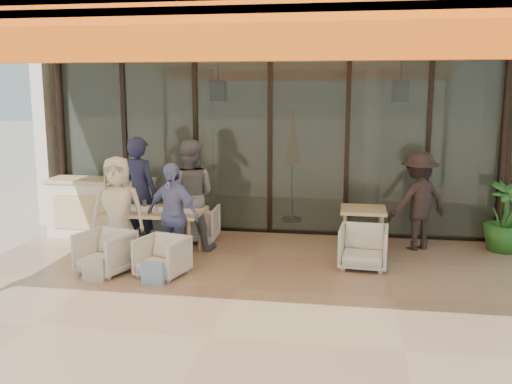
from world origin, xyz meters
TOP-DOWN VIEW (x-y plane):
  - ground at (0.00, 0.00)m, footprint 70.00×70.00m
  - terrace_floor at (0.00, 0.00)m, footprint 8.00×6.00m
  - terrace_structure at (0.00, -0.26)m, footprint 8.00×6.00m
  - glass_storefront at (0.00, 3.00)m, footprint 8.08×0.10m
  - interior_block at (0.01, 5.31)m, footprint 9.05×3.62m
  - host_counter at (-2.90, 2.30)m, footprint 1.85×0.65m
  - dining_table at (-1.57, 1.32)m, footprint 1.50×0.90m
  - chair_far_left at (-1.98, 2.27)m, footprint 0.87×0.84m
  - chair_far_right at (-1.14, 2.27)m, footprint 0.69×0.65m
  - chair_near_left at (-1.98, 0.37)m, footprint 0.83×0.80m
  - chair_near_right at (-1.14, 0.37)m, footprint 0.74×0.72m
  - diner_navy at (-1.98, 1.77)m, footprint 0.77×0.62m
  - diner_grey at (-1.14, 1.77)m, footprint 0.93×0.75m
  - diner_cream at (-1.98, 0.87)m, footprint 0.87×0.65m
  - diner_periwinkle at (-1.14, 0.87)m, footprint 0.98×0.67m
  - tote_bag_cream at (-1.98, -0.03)m, footprint 0.30×0.10m
  - tote_bag_blue at (-1.14, -0.03)m, footprint 0.30×0.10m
  - side_table at (1.64, 1.95)m, footprint 0.70×0.70m
  - side_chair at (1.64, 1.20)m, footprint 0.73×0.69m
  - standing_woman at (2.51, 2.33)m, footprint 1.21×1.05m
  - potted_palm at (3.87, 2.42)m, footprint 0.91×0.91m

SIDE VIEW (x-z plane):
  - ground at x=0.00m, z-range 0.00..0.00m
  - terrace_floor at x=0.00m, z-range 0.00..0.01m
  - tote_bag_cream at x=-1.98m, z-range 0.00..0.34m
  - tote_bag_blue at x=-1.14m, z-range 0.00..0.34m
  - chair_near_right at x=-1.14m, z-range 0.00..0.63m
  - chair_near_left at x=-1.98m, z-range 0.00..0.68m
  - chair_far_right at x=-1.14m, z-range 0.00..0.69m
  - side_chair at x=1.64m, z-range 0.00..0.70m
  - chair_far_left at x=-1.98m, z-range 0.00..0.70m
  - host_counter at x=-2.90m, z-range 0.01..1.05m
  - potted_palm at x=3.87m, z-range 0.00..1.14m
  - side_table at x=1.64m, z-range 0.27..1.01m
  - dining_table at x=-1.57m, z-range 0.22..1.15m
  - diner_periwinkle at x=-1.14m, z-range 0.00..1.55m
  - standing_woman at x=2.51m, z-range 0.00..1.62m
  - diner_cream at x=-1.98m, z-range 0.00..1.62m
  - diner_grey at x=-1.14m, z-range 0.00..1.81m
  - diner_navy at x=-1.98m, z-range 0.00..1.84m
  - glass_storefront at x=0.00m, z-range 0.00..3.20m
  - interior_block at x=0.01m, z-range 0.47..3.99m
  - terrace_structure at x=0.00m, z-range 1.55..4.95m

